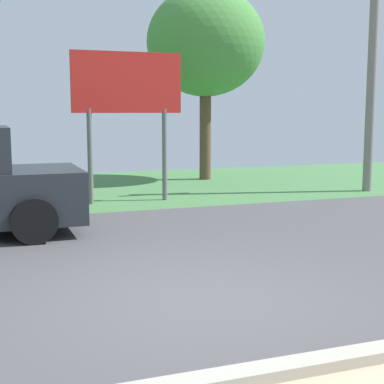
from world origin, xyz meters
TOP-DOWN VIEW (x-y plane):
  - ground_plane at (0.00, 2.95)m, footprint 40.00×22.00m
  - utility_pole at (7.47, 6.89)m, footprint 1.80×0.24m
  - roadside_billboard at (0.94, 7.26)m, footprint 2.60×0.12m
  - tree_left_far at (4.33, 10.92)m, footprint 3.63×3.63m

SIDE VIEW (x-z plane):
  - ground_plane at x=0.00m, z-range -0.15..0.05m
  - roadside_billboard at x=0.94m, z-range 0.80..4.30m
  - utility_pole at x=7.47m, z-range 0.17..7.11m
  - tree_left_far at x=4.33m, z-range 1.27..7.17m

